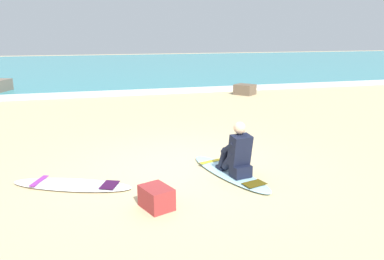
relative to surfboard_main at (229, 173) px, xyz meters
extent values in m
plane|color=#CCB584|center=(-0.71, 0.55, -0.04)|extent=(80.00, 80.00, 0.00)
cube|color=teal|center=(-0.71, 23.44, 0.01)|extent=(80.00, 28.00, 0.10)
cube|color=white|center=(-0.71, 9.74, 0.02)|extent=(80.00, 0.90, 0.11)
ellipsoid|color=#9ED1E5|center=(0.00, 0.00, 0.00)|extent=(1.06, 2.20, 0.07)
cube|color=gold|center=(-0.16, 0.58, 0.04)|extent=(0.49, 0.22, 0.01)
cube|color=#4C400C|center=(0.18, -0.66, 0.04)|extent=(0.41, 0.33, 0.01)
cube|color=black|center=(0.08, -0.30, 0.14)|extent=(0.36, 0.31, 0.20)
cylinder|color=black|center=(-0.05, -0.14, 0.29)|extent=(0.22, 0.43, 0.43)
cylinder|color=black|center=(-0.10, 0.06, 0.26)|extent=(0.16, 0.28, 0.42)
cube|color=black|center=(-0.12, 0.13, 0.07)|extent=(0.14, 0.23, 0.05)
cylinder|color=black|center=(0.15, -0.10, 0.29)|extent=(0.22, 0.43, 0.43)
cylinder|color=black|center=(0.12, 0.10, 0.26)|extent=(0.16, 0.28, 0.42)
cube|color=black|center=(0.12, 0.17, 0.07)|extent=(0.14, 0.23, 0.05)
cube|color=black|center=(0.07, -0.26, 0.49)|extent=(0.39, 0.35, 0.57)
sphere|color=beige|center=(0.07, -0.23, 0.88)|extent=(0.21, 0.21, 0.21)
cylinder|color=black|center=(-0.09, -0.14, 0.52)|extent=(0.16, 0.41, 0.31)
cylinder|color=black|center=(0.19, -0.09, 0.52)|extent=(0.16, 0.41, 0.31)
ellipsoid|color=silver|center=(-2.70, 0.19, 0.00)|extent=(2.07, 1.29, 0.07)
cube|color=purple|center=(-3.22, 0.42, 0.04)|extent=(0.28, 0.48, 0.01)
cube|color=#351037|center=(-2.10, -0.07, 0.04)|extent=(0.37, 0.43, 0.01)
cube|color=brown|center=(3.88, 8.28, 0.17)|extent=(0.97, 0.99, 0.41)
cube|color=maroon|center=(-1.49, -0.95, 0.12)|extent=(0.50, 0.57, 0.32)
camera|label=1|loc=(-2.34, -5.88, 2.42)|focal=35.12mm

